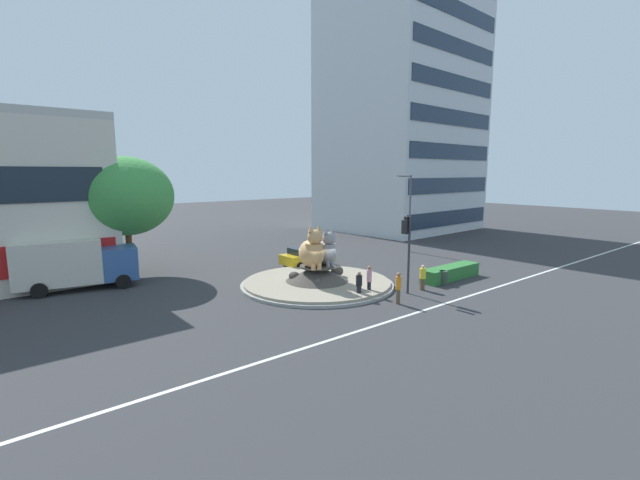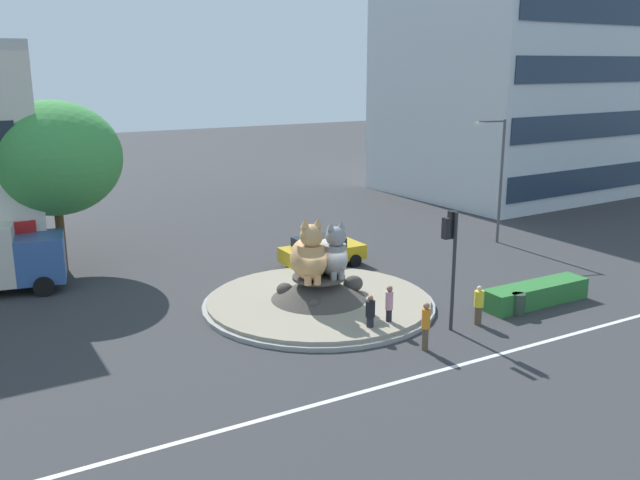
% 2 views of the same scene
% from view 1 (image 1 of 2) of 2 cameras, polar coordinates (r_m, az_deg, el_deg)
% --- Properties ---
extents(ground_plane, '(160.00, 160.00, 0.00)m').
position_cam_1_polar(ground_plane, '(28.28, -0.38, -6.00)').
color(ground_plane, '#333335').
extents(lane_centreline, '(112.00, 0.20, 0.01)m').
position_cam_1_polar(lane_centreline, '(23.11, 11.61, -9.62)').
color(lane_centreline, silver).
rests_on(lane_centreline, ground).
extents(roundabout_island, '(9.86, 9.86, 1.34)m').
position_cam_1_polar(roundabout_island, '(28.19, -0.37, -5.19)').
color(roundabout_island, gray).
rests_on(roundabout_island, ground).
extents(cat_statue_calico, '(2.35, 2.77, 2.73)m').
position_cam_1_polar(cat_statue_calico, '(27.26, -1.03, -1.54)').
color(cat_statue_calico, tan).
rests_on(cat_statue_calico, roundabout_island).
extents(cat_statue_grey, '(1.70, 2.40, 2.44)m').
position_cam_1_polar(cat_statue_grey, '(28.01, 0.66, -1.48)').
color(cat_statue_grey, gray).
rests_on(cat_statue_grey, roundabout_island).
extents(traffic_light_mast, '(0.75, 0.50, 4.67)m').
position_cam_1_polar(traffic_light_mast, '(26.31, 11.37, 0.32)').
color(traffic_light_mast, '#2D2D33').
rests_on(traffic_light_mast, ground).
extents(office_tower, '(17.98, 15.82, 30.75)m').
position_cam_1_polar(office_tower, '(58.16, 10.67, 16.76)').
color(office_tower, silver).
rests_on(office_tower, ground).
extents(clipped_hedge_strip, '(5.16, 1.20, 0.90)m').
position_cam_1_polar(clipped_hedge_strip, '(31.18, 16.74, -4.13)').
color(clipped_hedge_strip, '#2D7033').
rests_on(clipped_hedge_strip, ground).
extents(broadleaf_tree_behind_island, '(6.46, 6.46, 8.37)m').
position_cam_1_polar(broadleaf_tree_behind_island, '(33.30, -24.15, 5.27)').
color(broadleaf_tree_behind_island, brown).
rests_on(broadleaf_tree_behind_island, ground).
extents(streetlight_arm, '(1.84, 0.63, 7.02)m').
position_cam_1_polar(streetlight_arm, '(40.45, 11.50, 4.16)').
color(streetlight_arm, '#4C4C51').
rests_on(streetlight_arm, ground).
extents(pedestrian_yellow_shirt, '(0.38, 0.38, 1.60)m').
position_cam_1_polar(pedestrian_yellow_shirt, '(27.77, 13.33, -4.76)').
color(pedestrian_yellow_shirt, brown).
rests_on(pedestrian_yellow_shirt, ground).
extents(pedestrian_black_shirt, '(0.36, 0.36, 1.58)m').
position_cam_1_polar(pedestrian_black_shirt, '(25.41, 5.14, -5.83)').
color(pedestrian_black_shirt, black).
rests_on(pedestrian_black_shirt, ground).
extents(pedestrian_pink_shirt, '(0.30, 0.30, 1.78)m').
position_cam_1_polar(pedestrian_pink_shirt, '(26.09, 6.48, -5.15)').
color(pedestrian_pink_shirt, black).
rests_on(pedestrian_pink_shirt, ground).
extents(pedestrian_orange_shirt, '(0.31, 0.31, 1.80)m').
position_cam_1_polar(pedestrian_orange_shirt, '(24.59, 10.25, -6.08)').
color(pedestrian_orange_shirt, brown).
rests_on(pedestrian_orange_shirt, ground).
extents(sedan_on_far_lane, '(4.22, 2.08, 1.52)m').
position_cam_1_polar(sedan_on_far_lane, '(33.81, -1.70, -2.13)').
color(sedan_on_far_lane, gold).
rests_on(sedan_on_far_lane, ground).
extents(delivery_box_truck, '(7.13, 3.66, 3.15)m').
position_cam_1_polar(delivery_box_truck, '(31.03, -29.55, -2.64)').
color(delivery_box_truck, '#335693').
rests_on(delivery_box_truck, ground).
extents(litter_bin, '(0.56, 0.56, 0.90)m').
position_cam_1_polar(litter_bin, '(29.57, 15.89, -4.79)').
color(litter_bin, '#2D4233').
rests_on(litter_bin, ground).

